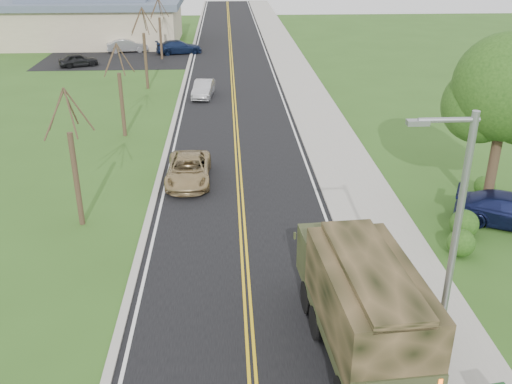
{
  "coord_description": "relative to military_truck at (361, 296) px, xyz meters",
  "views": [
    {
      "loc": [
        -0.57,
        -12.54,
        11.61
      ],
      "look_at": [
        0.57,
        9.01,
        1.8
      ],
      "focal_mm": 40.0,
      "sensor_mm": 36.0,
      "label": 1
    }
  ],
  "objects": [
    {
      "name": "curb_right",
      "position": [
        0.93,
        38.89,
        -1.92
      ],
      "size": [
        0.3,
        120.0,
        0.12
      ],
      "primitive_type": "cube",
      "color": "#9E998E",
      "rests_on": "ground"
    },
    {
      "name": "sidewalk_right",
      "position": [
        2.68,
        38.89,
        -1.93
      ],
      "size": [
        3.2,
        120.0,
        0.1
      ],
      "primitive_type": "cube",
      "color": "#9E998E",
      "rests_on": "ground"
    },
    {
      "name": "sedan_silver",
      "position": [
        -5.56,
        29.94,
        -1.34
      ],
      "size": [
        1.79,
        4.01,
        1.28
      ],
      "primitive_type": "imported",
      "rotation": [
        0.0,
        0.0,
        -0.12
      ],
      "color": "#B0AFB4",
      "rests_on": "ground"
    },
    {
      "name": "bare_tree_c",
      "position": [
        -10.22,
        32.89,
        0.8
      ],
      "size": [
        2.04,
        2.39,
        6.42
      ],
      "color": "#38281C",
      "rests_on": "ground"
    },
    {
      "name": "road",
      "position": [
        -3.22,
        38.89,
        -1.98
      ],
      "size": [
        8.0,
        120.0,
        0.01
      ],
      "primitive_type": "cube",
      "color": "black",
      "rests_on": "ground"
    },
    {
      "name": "ground",
      "position": [
        -3.22,
        -1.11,
        -1.98
      ],
      "size": [
        160.0,
        160.0,
        0.0
      ],
      "primitive_type": "plane",
      "color": "#2F531B",
      "rests_on": "ground"
    },
    {
      "name": "leafy_tree",
      "position": [
        7.79,
        8.89,
        3.51
      ],
      "size": [
        4.83,
        4.5,
        8.1
      ],
      "color": "#38281C",
      "rests_on": "ground"
    },
    {
      "name": "bare_tree_d",
      "position": [
        -10.22,
        44.89,
        0.57
      ],
      "size": [
        1.88,
        2.2,
        5.91
      ],
      "color": "#38281C",
      "rests_on": "ground"
    },
    {
      "name": "commercial_building",
      "position": [
        -19.2,
        54.86,
        0.71
      ],
      "size": [
        25.5,
        21.5,
        5.65
      ],
      "color": "tan",
      "rests_on": "ground"
    },
    {
      "name": "suv_champagne",
      "position": [
        -5.8,
        13.34,
        -1.33
      ],
      "size": [
        2.17,
        4.71,
        1.31
      ],
      "primitive_type": "imported",
      "rotation": [
        0.0,
        0.0,
        0.0
      ],
      "color": "tan",
      "rests_on": "ground"
    },
    {
      "name": "bare_tree_b",
      "position": [
        -10.22,
        20.89,
        0.5
      ],
      "size": [
        1.83,
        2.14,
        5.73
      ],
      "color": "#38281C",
      "rests_on": "ground"
    },
    {
      "name": "curb_left",
      "position": [
        -7.37,
        38.89,
        -1.93
      ],
      "size": [
        0.3,
        120.0,
        0.1
      ],
      "primitive_type": "cube",
      "color": "#9E998E",
      "rests_on": "ground"
    },
    {
      "name": "lot_car_dark",
      "position": [
        -17.82,
        41.75,
        -1.37
      ],
      "size": [
        3.89,
        2.74,
        1.23
      ],
      "primitive_type": "imported",
      "rotation": [
        0.0,
        0.0,
        1.97
      ],
      "color": "black",
      "rests_on": "ground"
    },
    {
      "name": "lot_car_silver",
      "position": [
        -14.25,
        48.89,
        -1.27
      ],
      "size": [
        4.51,
        2.29,
        1.42
      ],
      "primitive_type": "imported",
      "rotation": [
        0.0,
        0.0,
        1.76
      ],
      "color": "#A2A2A6",
      "rests_on": "ground"
    },
    {
      "name": "bare_tree_a",
      "position": [
        -10.22,
        8.89,
        0.65
      ],
      "size": [
        1.93,
        2.26,
        6.08
      ],
      "color": "#38281C",
      "rests_on": "ground"
    },
    {
      "name": "utility_box_far",
      "position": [
        1.38,
        0.65,
        -1.56
      ],
      "size": [
        0.66,
        0.6,
        0.65
      ],
      "primitive_type": "cube",
      "rotation": [
        0.0,
        0.0,
        -0.31
      ],
      "color": "#184524",
      "rests_on": "sidewalk_right"
    },
    {
      "name": "military_truck",
      "position": [
        0.0,
        0.0,
        0.0
      ],
      "size": [
        2.91,
        7.09,
        3.46
      ],
      "rotation": [
        0.0,
        0.0,
        0.07
      ],
      "color": "black",
      "rests_on": "ground"
    },
    {
      "name": "street_light",
      "position": [
        1.68,
        -1.61,
        2.45
      ],
      "size": [
        1.65,
        0.22,
        8.0
      ],
      "color": "gray",
      "rests_on": "ground"
    },
    {
      "name": "lot_car_navy",
      "position": [
        -8.69,
        47.71,
        -1.29
      ],
      "size": [
        5.11,
        3.0,
        1.39
      ],
      "primitive_type": "imported",
      "rotation": [
        0.0,
        0.0,
        1.8
      ],
      "color": "#101C3B",
      "rests_on": "ground"
    }
  ]
}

